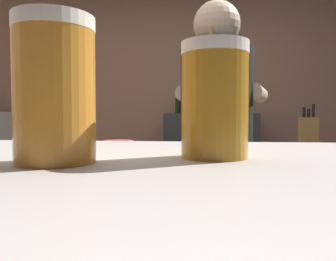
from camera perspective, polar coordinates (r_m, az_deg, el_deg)
The scene contains 11 objects.
wall_back at distance 3.64m, azimuth 1.87°, elevation 5.68°, with size 5.20×0.10×2.70m, color #9A735C.
prep_counter at distance 2.16m, azimuth 8.53°, elevation -15.84°, with size 2.10×0.60×0.94m, color brown.
back_shelf at distance 3.39m, azimuth 7.27°, elevation -7.05°, with size 0.91×0.36×1.17m, color #313537.
bartender at distance 1.60m, azimuth 8.18°, elevation -3.57°, with size 0.49×0.55×1.69m.
knife_block at distance 2.25m, azimuth 22.93°, elevation -0.32°, with size 0.10×0.08×0.28m.
mixing_bowl at distance 2.14m, azimuth -8.45°, elevation -2.40°, with size 0.19×0.19×0.05m, color #CF483B.
chefs_knife at distance 2.04m, azimuth 15.66°, elevation -3.35°, with size 0.24×0.03×0.01m, color silver.
pint_glass_near at distance 0.37m, azimuth -18.80°, elevation 6.48°, with size 0.08×0.08×0.15m.
pint_glass_far at distance 0.40m, azimuth 7.99°, elevation 5.13°, with size 0.08×0.08×0.14m.
bottle_olive_oil at distance 3.43m, azimuth 1.74°, elevation 4.47°, with size 0.06×0.06×0.24m.
bottle_hot_sauce at distance 3.41m, azimuth 8.76°, elevation 4.21°, with size 0.06×0.06×0.21m.
Camera 1 is at (0.25, -1.43, 1.15)m, focal length 35.54 mm.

